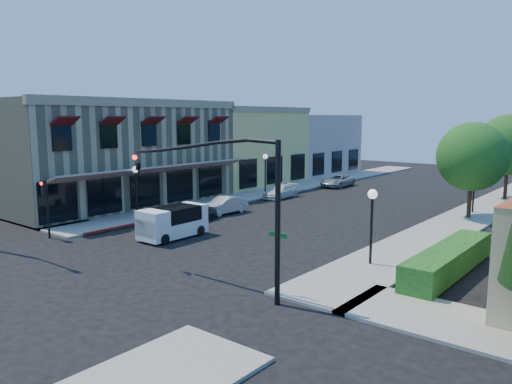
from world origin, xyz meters
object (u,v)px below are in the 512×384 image
Objects in this scene: lamppost_left_near at (136,179)px; lamppost_left_far at (265,163)px; street_tree_b at (509,145)px; white_van at (172,220)px; street_tree_a at (472,157)px; lamppost_right_far at (475,176)px; parked_car_b at (224,205)px; lamppost_right_near at (372,208)px; parked_car_c at (280,192)px; street_name_sign at (278,253)px; signal_mast_arm at (232,189)px; parked_car_a at (194,214)px; parked_car_d at (337,181)px; secondary_signal at (45,198)px.

lamppost_left_near is 14.00m from lamppost_left_far.
street_tree_b is 1.76× the size of white_van.
street_tree_a is 2.49m from lamppost_right_far.
street_tree_a reaches higher than parked_car_b.
lamppost_left_near is 6.37m from parked_car_b.
street_tree_a is 14.08m from lamppost_right_near.
lamppost_right_near is (-0.30, -14.00, -1.46)m from street_tree_a.
lamppost_left_far is 0.93× the size of parked_car_c.
street_name_sign reaches higher than parked_car_c.
parked_car_c is at bearing -21.16° from lamppost_left_far.
parked_car_c is at bearing 125.92° from street_name_sign.
signal_mast_arm is 2.01× the size of white_van.
parked_car_b is (-0.37, 3.27, 0.05)m from parked_car_a.
lamppost_right_far is 1.08× the size of parked_car_a.
parked_car_d is at bearing 92.39° from parked_car_a.
parked_car_d is (-1.10, 20.48, 0.04)m from parked_car_a.
lamppost_right_near is 19.82m from parked_car_c.
street_tree_a reaches higher than parked_car_d.
lamppost_left_near is (-17.30, -14.00, -1.46)m from street_tree_a.
street_name_sign reaches higher than parked_car_b.
parked_car_c is (2.30, 13.11, -2.18)m from lamppost_left_near.
signal_mast_arm is 10.05m from white_van.
signal_mast_arm is 13.92m from parked_car_a.
lamppost_right_near is at bearing -16.94° from parked_car_b.
lamppost_left_far is at bearing 180.00° from street_tree_a.
lamppost_left_near is 23.35m from lamppost_right_far.
street_tree_b is at bearing 87.50° from street_name_sign.
parked_car_c is (-15.00, -10.89, -3.99)m from street_tree_b.
lamppost_left_near is (-14.36, 6.50, -1.35)m from signal_mast_arm.
lamppost_left_far is (-14.36, 20.50, -1.35)m from signal_mast_arm.
street_tree_b is (0.00, 10.00, 0.35)m from street_tree_a.
street_name_sign is 5.98m from lamppost_right_near.
street_tree_b is at bearing 56.82° from parked_car_b.
lamppost_right_far is (17.00, 2.00, 0.00)m from lamppost_left_far.
lamppost_right_far is (-0.30, 2.00, -1.46)m from street_tree_a.
street_name_sign is 0.70× the size of lamppost_left_far.
street_tree_b reaches higher than white_van.
street_tree_a is 17.36m from lamppost_left_far.
lamppost_left_near reaches higher than secondary_signal.
secondary_signal is 0.86× the size of parked_car_c.
lamppost_left_far reaches higher than parked_car_d.
street_tree_a is at bearing 54.60° from white_van.
secondary_signal is at bearing -129.21° from street_tree_a.
parked_car_c is at bearing -94.14° from parked_car_d.
signal_mast_arm is 2.16× the size of parked_car_b.
parked_car_d reaches higher than parked_car_c.
street_tree_b reaches higher than signal_mast_arm.
parked_car_a is 0.86× the size of parked_car_c.
lamppost_left_near is at bearing -136.74° from lamppost_right_far.
lamppost_left_near is 0.90× the size of white_van.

